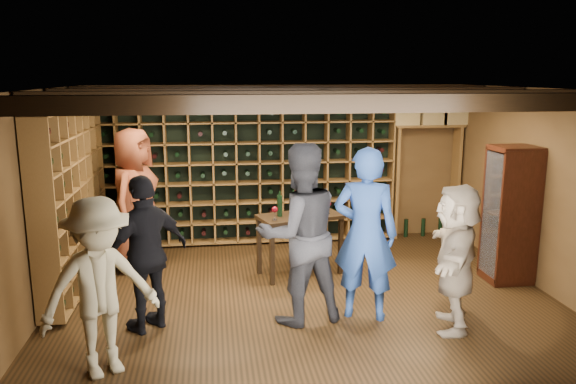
{
  "coord_description": "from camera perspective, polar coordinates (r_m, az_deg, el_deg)",
  "views": [
    {
      "loc": [
        -1.07,
        -6.36,
        2.67
      ],
      "look_at": [
        -0.18,
        0.2,
        1.27
      ],
      "focal_mm": 35.0,
      "sensor_mm": 36.0,
      "label": 1
    }
  ],
  "objects": [
    {
      "name": "ground",
      "position": [
        6.98,
        1.7,
        -10.57
      ],
      "size": [
        6.0,
        6.0,
        0.0
      ],
      "primitive_type": "plane",
      "color": "black",
      "rests_on": "ground"
    },
    {
      "name": "room_shell",
      "position": [
        6.5,
        1.76,
        9.72
      ],
      "size": [
        6.0,
        6.0,
        6.0
      ],
      "color": "brown",
      "rests_on": "ground"
    },
    {
      "name": "wine_rack_back",
      "position": [
        8.84,
        -4.11,
        1.99
      ],
      "size": [
        4.65,
        0.3,
        2.2
      ],
      "color": "brown",
      "rests_on": "ground"
    },
    {
      "name": "wine_rack_left",
      "position": [
        7.55,
        -21.06,
        -0.5
      ],
      "size": [
        0.3,
        2.65,
        2.2
      ],
      "color": "brown",
      "rests_on": "ground"
    },
    {
      "name": "crate_shelf",
      "position": [
        9.42,
        14.04,
        4.85
      ],
      "size": [
        1.2,
        0.32,
        2.07
      ],
      "color": "brown",
      "rests_on": "ground"
    },
    {
      "name": "display_cabinet",
      "position": [
        7.79,
        21.6,
        -2.4
      ],
      "size": [
        0.55,
        0.5,
        1.75
      ],
      "color": "#33120A",
      "rests_on": "ground"
    },
    {
      "name": "man_blue_shirt",
      "position": [
        6.19,
        7.86,
        -4.24
      ],
      "size": [
        0.82,
        0.68,
        1.92
      ],
      "primitive_type": "imported",
      "rotation": [
        0.0,
        0.0,
        2.77
      ],
      "color": "navy",
      "rests_on": "ground"
    },
    {
      "name": "man_grey_suit",
      "position": [
        6.03,
        1.19,
        -4.3
      ],
      "size": [
        1.1,
        0.94,
        1.97
      ],
      "primitive_type": "imported",
      "rotation": [
        0.0,
        0.0,
        3.37
      ],
      "color": "black",
      "rests_on": "ground"
    },
    {
      "name": "guest_red_floral",
      "position": [
        7.94,
        -15.31,
        -0.77
      ],
      "size": [
        0.91,
        1.11,
        1.96
      ],
      "primitive_type": "imported",
      "rotation": [
        0.0,
        0.0,
        1.23
      ],
      "color": "maroon",
      "rests_on": "ground"
    },
    {
      "name": "guest_woman_black",
      "position": [
        6.05,
        -14.15,
        -6.11
      ],
      "size": [
        1.01,
        0.94,
        1.67
      ],
      "primitive_type": "imported",
      "rotation": [
        0.0,
        0.0,
        3.83
      ],
      "color": "black",
      "rests_on": "ground"
    },
    {
      "name": "guest_khaki",
      "position": [
        5.29,
        -18.59,
        -9.22
      ],
      "size": [
        1.22,
        1.04,
        1.64
      ],
      "primitive_type": "imported",
      "rotation": [
        0.0,
        0.0,
        0.5
      ],
      "color": "#998D6A",
      "rests_on": "ground"
    },
    {
      "name": "guest_beige",
      "position": [
        6.17,
        16.68,
        -6.37
      ],
      "size": [
        0.95,
        1.53,
        1.57
      ],
      "primitive_type": "imported",
      "rotation": [
        0.0,
        0.0,
        4.35
      ],
      "color": "gray",
      "rests_on": "ground"
    },
    {
      "name": "tasting_table",
      "position": [
        7.51,
        1.2,
        -3.01
      ],
      "size": [
        1.21,
        0.84,
        1.11
      ],
      "rotation": [
        0.0,
        0.0,
        0.29
      ],
      "color": "black",
      "rests_on": "ground"
    }
  ]
}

